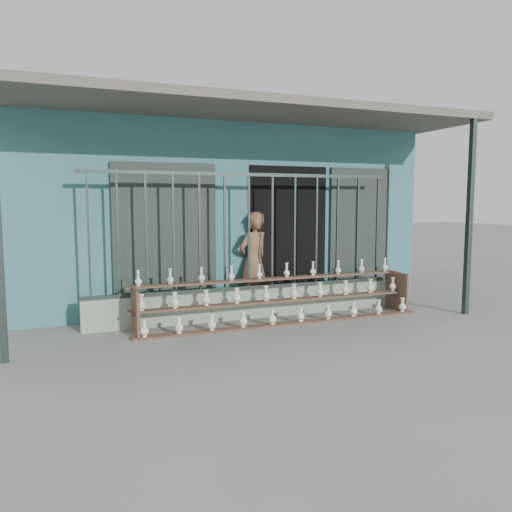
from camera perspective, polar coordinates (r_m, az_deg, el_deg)
name	(u,v)px	position (r m, az deg, el deg)	size (l,w,h in m)	color
ground	(284,338)	(6.73, 3.17, -9.37)	(60.00, 60.00, 0.00)	slate
workshop_building	(199,211)	(10.47, -6.50, 5.17)	(7.40, 6.60, 3.21)	#346C6E
parapet_wall	(249,303)	(7.84, -0.81, -5.42)	(5.00, 0.20, 0.45)	gray
security_fence	(249,232)	(7.69, -0.82, 2.81)	(5.00, 0.04, 1.80)	#283330
shelf_rack	(280,298)	(7.57, 2.78, -4.83)	(4.50, 0.68, 0.85)	brown
elderly_woman	(253,262)	(8.18, -0.29, -0.68)	(0.60, 0.40, 1.65)	brown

